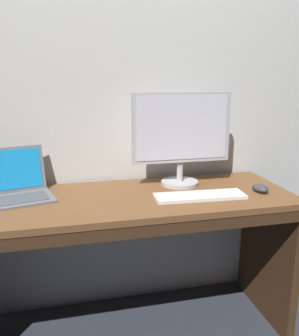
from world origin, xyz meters
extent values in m
plane|color=#2D333D|center=(0.00, 0.00, 0.00)|extent=(14.00, 14.00, 0.00)
cube|color=silver|center=(0.00, 0.34, 1.54)|extent=(3.99, 0.04, 3.08)
cube|color=brown|center=(0.00, 0.00, 0.77)|extent=(1.72, 0.60, 0.03)
cube|color=#3D2716|center=(0.83, 0.00, 0.38)|extent=(0.05, 0.55, 0.75)
cube|color=#3D2716|center=(0.00, -0.28, 0.73)|extent=(1.65, 0.02, 0.06)
cube|color=slate|center=(-0.51, 0.06, 0.79)|extent=(0.40, 0.31, 0.01)
cube|color=#505054|center=(-0.51, 0.05, 0.80)|extent=(0.33, 0.22, 0.00)
cube|color=slate|center=(-0.55, 0.20, 0.91)|extent=(0.36, 0.15, 0.22)
cube|color=#198CD8|center=(-0.55, 0.20, 0.91)|extent=(0.32, 0.13, 0.19)
cylinder|color=#B7B7BC|center=(0.34, 0.14, 0.80)|extent=(0.20, 0.20, 0.02)
cylinder|color=#B7B7BC|center=(0.34, 0.14, 0.86)|extent=(0.03, 0.03, 0.11)
cube|color=#B7B7BC|center=(0.34, 0.12, 1.10)|extent=(0.54, 0.03, 0.37)
cube|color=silver|center=(0.34, 0.11, 1.10)|extent=(0.49, 0.00, 0.33)
cube|color=white|center=(0.37, -0.10, 0.79)|extent=(0.45, 0.16, 0.02)
cube|color=silver|center=(0.37, -0.10, 0.80)|extent=(0.43, 0.13, 0.00)
ellipsoid|color=#38383D|center=(0.70, -0.08, 0.81)|extent=(0.08, 0.11, 0.04)
camera|label=1|loc=(-0.26, -1.66, 1.36)|focal=38.10mm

